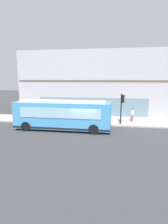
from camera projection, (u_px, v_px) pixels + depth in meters
The scene contains 9 objects.
ground at pixel (85, 132), 18.73m from camera, with size 120.00×120.00×0.00m, color #38383A.
sidewalk_curb at pixel (90, 121), 23.21m from camera, with size 4.05×40.00×0.15m, color #9E9991.
building_corner at pixel (96, 84), 28.83m from camera, with size 9.25×21.01×9.12m.
city_bus_nearside at pixel (63, 115), 19.32m from camera, with size 2.67×10.06×3.07m.
traffic_light_near_corner at pixel (122, 103), 20.88m from camera, with size 0.32×0.49×3.49m.
fire_hydrant at pixel (106, 116), 23.75m from camera, with size 0.35×0.35×0.74m.
pedestrian_near_hydrant at pixel (23, 111), 23.53m from camera, with size 0.32×0.32×1.81m.
pedestrian_by_light_pole at pixel (132, 114), 22.54m from camera, with size 0.32×0.32×1.62m.
newspaper_vending_box at pixel (54, 117), 22.73m from camera, with size 0.44×0.42×0.90m.
Camera 1 is at (-17.84, -2.75, 5.38)m, focal length 29.51 mm.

